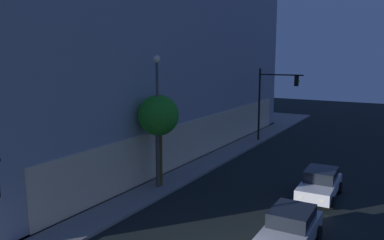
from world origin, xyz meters
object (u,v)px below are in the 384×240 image
Objects in this scene: modern_building at (56,25)px; sidewalk_tree at (158,117)px; car_silver at (290,230)px; traffic_light_far_corner at (272,94)px; street_lamp_sidewalk at (157,106)px; car_white at (320,184)px.

modern_building is 6.44× the size of sidewalk_tree.
traffic_light_far_corner is at bearing 20.84° from car_silver.
street_lamp_sidewalk is 1.42× the size of sidewalk_tree.
modern_building is 21.14m from traffic_light_far_corner.
traffic_light_far_corner is 0.85× the size of street_lamp_sidewalk.
car_silver is at bearing -178.01° from car_white.
sidewalk_tree is (0.34, 0.17, -0.71)m from street_lamp_sidewalk.
street_lamp_sidewalk is 10.17m from car_white.
street_lamp_sidewalk is at bearing -114.44° from modern_building.
sidewalk_tree is 10.29m from car_silver.
modern_building is 5.33× the size of traffic_light_far_corner.
street_lamp_sidewalk is (-15.58, 1.63, 0.56)m from traffic_light_far_corner.
street_lamp_sidewalk reaches higher than car_white.
traffic_light_far_corner is 1.51× the size of car_white.
sidewalk_tree is at bearing -113.70° from modern_building.
car_white is at bearing -68.09° from street_lamp_sidewalk.
modern_building is at bearing 65.56° from street_lamp_sidewalk.
sidewalk_tree reaches higher than car_white.
car_white is at bearing -70.42° from sidewalk_tree.
car_white is (6.74, 0.23, -0.05)m from car_silver.
street_lamp_sidewalk reaches higher than sidewalk_tree.
street_lamp_sidewalk is at bearing 174.04° from traffic_light_far_corner.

